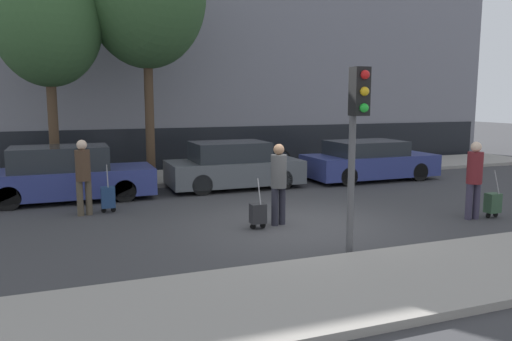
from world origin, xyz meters
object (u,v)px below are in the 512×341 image
object	(u,v)px
parked_car_1	(233,166)
pedestrian_left	(83,173)
parked_bicycle	(269,160)
bare_tree_near_crossing	(47,22)
trolley_left	(108,197)
pedestrian_right	(474,175)
parked_car_2	(369,161)
pedestrian_center	(279,179)
trolley_center	(258,214)
traffic_light	(357,122)
parked_car_0	(66,175)
trolley_right	(493,203)

from	to	relation	value
parked_car_1	pedestrian_left	world-z (taller)	pedestrian_left
parked_bicycle	bare_tree_near_crossing	distance (m)	8.47
trolley_left	pedestrian_right	size ratio (longest dim) A/B	0.66
parked_car_2	pedestrian_center	distance (m)	6.93
trolley_center	traffic_light	world-z (taller)	traffic_light
parked_car_0	pedestrian_left	bearing A→B (deg)	-79.05
parked_car_0	parked_car_2	xyz separation A→B (m)	(9.54, 0.04, -0.05)
pedestrian_right	bare_tree_near_crossing	size ratio (longest dim) A/B	0.27
parked_car_2	traffic_light	distance (m)	8.66
parked_car_1	trolley_left	distance (m)	4.39
trolley_left	trolley_center	world-z (taller)	trolley_left
parked_car_1	trolley_center	world-z (taller)	parked_car_1
parked_car_2	pedestrian_right	size ratio (longest dim) A/B	2.47
parked_car_2	trolley_center	bearing A→B (deg)	-141.40
parked_car_2	pedestrian_right	world-z (taller)	pedestrian_right
pedestrian_center	trolley_left	bearing A→B (deg)	127.65
pedestrian_left	pedestrian_center	xyz separation A→B (m)	(3.88, -2.44, -0.01)
pedestrian_left	parked_bicycle	world-z (taller)	pedestrian_left
parked_car_0	bare_tree_near_crossing	distance (m)	4.51
trolley_center	parked_bicycle	world-z (taller)	parked_bicycle
parked_car_0	bare_tree_near_crossing	world-z (taller)	bare_tree_near_crossing
parked_car_1	parked_bicycle	bearing A→B (deg)	47.30
parked_car_1	pedestrian_right	world-z (taller)	pedestrian_right
bare_tree_near_crossing	pedestrian_center	bearing A→B (deg)	-53.25
pedestrian_center	traffic_light	bearing A→B (deg)	-96.81
pedestrian_left	traffic_light	size ratio (longest dim) A/B	0.55
bare_tree_near_crossing	trolley_left	bearing A→B (deg)	-71.35
pedestrian_right	trolley_right	bearing A→B (deg)	179.93
parked_car_1	trolley_right	size ratio (longest dim) A/B	3.64
pedestrian_left	trolley_right	size ratio (longest dim) A/B	1.61
trolley_left	trolley_center	xyz separation A→B (m)	(2.81, -2.69, -0.04)
bare_tree_near_crossing	parked_bicycle	bearing A→B (deg)	7.16
pedestrian_right	parked_car_1	bearing A→B (deg)	-51.19
trolley_center	bare_tree_near_crossing	distance (m)	8.67
pedestrian_center	traffic_light	world-z (taller)	traffic_light
trolley_center	traffic_light	distance (m)	3.17
parked_car_0	trolley_center	size ratio (longest dim) A/B	4.16
trolley_left	bare_tree_near_crossing	world-z (taller)	bare_tree_near_crossing
parked_car_1	traffic_light	bearing A→B (deg)	-91.27
pedestrian_right	parked_car_0	bearing A→B (deg)	-27.63
trolley_left	trolley_right	distance (m)	9.01
pedestrian_left	trolley_right	bearing A→B (deg)	146.33
parked_car_2	trolley_left	distance (m)	8.83
pedestrian_right	parked_bicycle	world-z (taller)	pedestrian_right
parked_car_0	bare_tree_near_crossing	size ratio (longest dim) A/B	0.67
parked_car_2	pedestrian_left	world-z (taller)	pedestrian_left
parked_car_0	traffic_light	xyz separation A→B (m)	(4.62, -6.89, 1.65)
trolley_right	trolley_center	bearing A→B (deg)	169.33
trolley_right	parked_car_1	bearing A→B (deg)	126.93
parked_car_1	trolley_right	xyz separation A→B (m)	(4.35, -5.79, -0.32)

